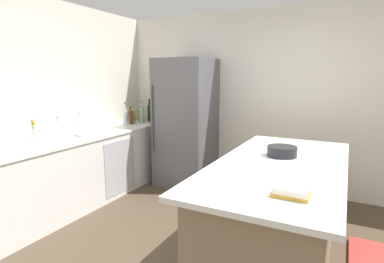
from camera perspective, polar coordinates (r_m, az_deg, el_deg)
The scene contains 16 objects.
wall_rear at distance 4.57m, azimuth 15.53°, elevation 5.44°, with size 6.00×0.10×2.60m, color silver.
wall_left at distance 4.05m, azimuth -29.52°, elevation 3.92°, with size 0.10×6.00×2.60m, color silver.
counter_run_left at distance 4.25m, azimuth -19.89°, elevation -6.80°, with size 0.64×3.18×0.90m.
kitchen_island at distance 2.91m, azimuth 15.75°, elevation -14.23°, with size 1.05×2.24×0.92m.
refrigerator at distance 4.64m, azimuth -1.12°, elevation 1.61°, with size 0.78×0.78×1.91m.
sink_faucet at distance 3.98m, azimuth -23.73°, elevation 0.82°, with size 0.15×0.05×0.30m.
flower_vase at distance 3.78m, azimuth -27.41°, elevation -1.03°, with size 0.09×0.09×0.29m.
paper_towel_roll at distance 4.13m, azimuth -20.18°, elevation 1.04°, with size 0.14×0.14×0.31m.
wine_bottle at distance 5.18m, azimuth -7.95°, elevation 3.54°, with size 0.07×0.07×0.38m.
whiskey_bottle at distance 5.17m, azimuth -9.54°, elevation 3.01°, with size 0.08×0.08×0.27m.
gin_bottle at distance 5.05m, azimuth -9.38°, elevation 3.23°, with size 0.07×0.07×0.35m.
olive_oil_bottle at distance 5.02m, azimuth -10.87°, elevation 2.74°, with size 0.06×0.06×0.27m.
syrup_bottle at distance 4.95m, azimuth -11.36°, elevation 2.68°, with size 0.07×0.07×0.28m.
soda_bottle at distance 4.89m, azimuth -12.40°, elevation 2.77°, with size 0.07×0.07×0.35m.
cookbook_stack at distance 2.03m, azimuth 18.06°, elevation -10.60°, with size 0.22×0.19×0.06m.
mixing_bowl at distance 2.97m, azimuth 16.48°, elevation -3.56°, with size 0.27×0.27×0.09m.
Camera 1 is at (0.92, -2.21, 1.65)m, focal length 28.51 mm.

